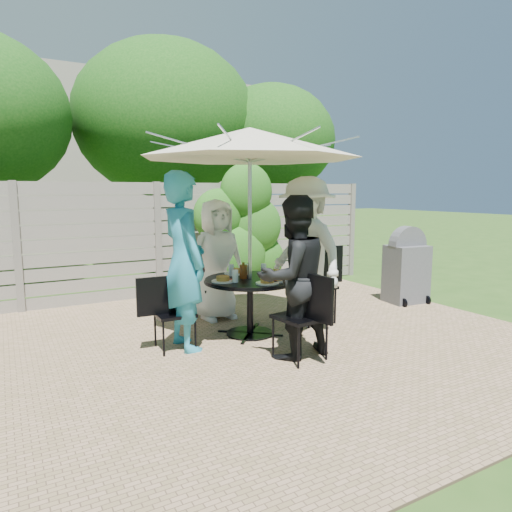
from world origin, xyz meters
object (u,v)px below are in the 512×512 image
chair_back (213,299)px  plate_extra (277,279)px  glass_back (231,270)px  syrup_jug (243,272)px  glass_right (264,269)px  chair_front (301,334)px  chair_right (314,301)px  person_right (306,252)px  plate_right (275,273)px  bbq_grill (406,268)px  umbrella (250,143)px  person_left (184,262)px  plate_back (235,272)px  plate_front (267,281)px  chair_left (174,328)px  coffee_cup (247,270)px  patio_table (250,296)px  glass_left (235,276)px  plate_left (223,280)px  glass_front (270,275)px

chair_back → plate_extra: bearing=11.1°
glass_back → plate_extra: bearing=-59.7°
syrup_jug → glass_right: bearing=13.1°
chair_front → chair_right: chair_right is taller
chair_right → plate_extra: (-0.77, -0.34, 0.42)m
person_right → glass_right: person_right is taller
plate_right → bbq_grill: size_ratio=0.22×
umbrella → person_right: size_ratio=1.39×
chair_back → glass_right: 1.03m
plate_right → glass_right: glass_right is taller
person_left → chair_front: bearing=-139.3°
plate_back → glass_right: (0.27, -0.24, 0.05)m
syrup_jug → glass_back: bearing=105.4°
plate_front → glass_right: bearing=64.1°
chair_left → coffee_cup: 1.20m
person_left → umbrella: bearing=-90.0°
chair_left → person_right: size_ratio=0.44×
chair_front → plate_back: 1.40m
chair_back → glass_back: size_ratio=5.91×
chair_left → syrup_jug: (0.90, 0.10, 0.52)m
patio_table → glass_left: size_ratio=7.95×
person_left → coffee_cup: 0.98m
chair_right → plate_front: 1.11m
plate_left → glass_right: 0.63m
patio_table → glass_left: bearing=-154.7°
chair_right → coffee_cup: bearing=-11.9°
umbrella → plate_left: bearing=-176.7°
glass_front → glass_right: same height
plate_left → glass_right: size_ratio=1.86×
chair_right → plate_front: size_ratio=3.82×
chair_left → plate_left: size_ratio=3.17×
umbrella → patio_table: bearing=0.0°
chair_right → plate_extra: chair_right is taller
plate_left → plate_right: (0.72, 0.04, 0.00)m
plate_right → glass_back: size_ratio=1.86×
patio_table → plate_extra: 0.42m
plate_front → plate_extra: bearing=21.8°
person_right → plate_back: 0.93m
glass_left → glass_front: same height
plate_front → syrup_jug: (-0.08, 0.41, 0.06)m
chair_back → glass_left: 1.21m
chair_back → plate_right: (0.41, -0.94, 0.47)m
chair_back → glass_back: bearing=-5.5°
chair_back → person_right: size_ratio=0.44×
patio_table → umbrella: size_ratio=0.42×
chair_left → coffee_cup: size_ratio=6.87×
plate_right → coffee_cup: coffee_cup is taller
chair_back → chair_right: size_ratio=0.83×
umbrella → chair_right: bearing=3.3°
chair_left → syrup_jug: size_ratio=5.15×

